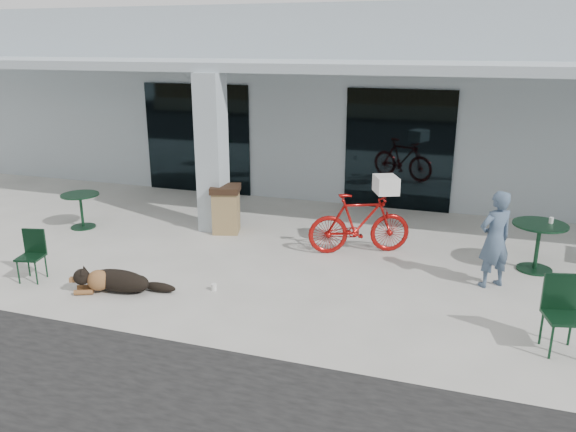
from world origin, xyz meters
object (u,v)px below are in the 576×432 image
(dog, at_px, (119,279))
(cafe_chair_near, at_px, (31,257))
(cafe_table_far, at_px, (537,247))
(trash_receptacle, at_px, (226,209))
(bicycle, at_px, (359,223))
(person, at_px, (495,239))
(cafe_chair_far_a, at_px, (564,317))
(cafe_table_near, at_px, (82,211))

(dog, bearing_deg, cafe_chair_near, 158.44)
(cafe_table_far, bearing_deg, dog, -154.63)
(cafe_table_far, distance_m, trash_receptacle, 5.74)
(trash_receptacle, bearing_deg, dog, -97.23)
(bicycle, distance_m, person, 2.40)
(person, bearing_deg, cafe_chair_far_a, 76.06)
(cafe_chair_far_a, bearing_deg, cafe_chair_near, 168.71)
(trash_receptacle, bearing_deg, cafe_table_near, -167.12)
(cafe_chair_far_a, distance_m, person, 2.00)
(cafe_table_near, bearing_deg, bicycle, 3.60)
(bicycle, xyz_separation_m, cafe_chair_far_a, (3.04, -2.62, -0.07))
(bicycle, bearing_deg, cafe_table_near, 69.76)
(cafe_chair_near, distance_m, cafe_table_far, 8.25)
(cafe_chair_near, bearing_deg, cafe_chair_far_a, -10.00)
(bicycle, distance_m, cafe_table_far, 2.98)
(dog, distance_m, cafe_chair_near, 1.57)
(dog, bearing_deg, cafe_chair_far_a, -22.45)
(bicycle, bearing_deg, trash_receptacle, 59.68)
(dog, bearing_deg, trash_receptacle, 58.62)
(cafe_table_far, height_order, trash_receptacle, trash_receptacle)
(cafe_chair_near, height_order, person, person)
(dog, height_order, cafe_table_far, cafe_table_far)
(cafe_chair_far_a, bearing_deg, trash_receptacle, 139.96)
(cafe_table_far, distance_m, person, 1.21)
(dog, xyz_separation_m, cafe_table_far, (6.13, 2.91, 0.21))
(dog, xyz_separation_m, cafe_chair_near, (-1.56, -0.07, 0.21))
(cafe_table_far, bearing_deg, cafe_chair_near, -158.83)
(bicycle, distance_m, cafe_chair_far_a, 4.02)
(cafe_table_far, bearing_deg, cafe_chair_far_a, -88.69)
(cafe_chair_near, bearing_deg, cafe_table_near, 99.40)
(cafe_table_near, bearing_deg, cafe_table_far, 3.02)
(cafe_table_near, height_order, person, person)
(bicycle, height_order, cafe_chair_far_a, bicycle)
(cafe_table_near, distance_m, cafe_table_far, 8.68)
(dog, height_order, cafe_table_near, cafe_table_near)
(trash_receptacle, bearing_deg, cafe_chair_far_a, -26.86)
(cafe_table_far, relative_size, cafe_chair_far_a, 0.91)
(bicycle, height_order, cafe_table_far, bicycle)
(cafe_table_near, height_order, trash_receptacle, trash_receptacle)
(bicycle, relative_size, cafe_table_near, 2.43)
(cafe_table_far, distance_m, cafe_chair_far_a, 2.72)
(dog, bearing_deg, cafe_table_far, 1.21)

